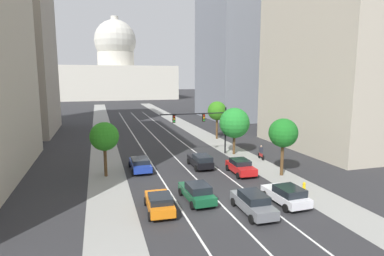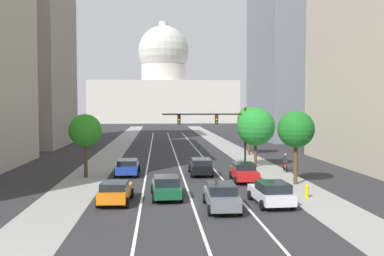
% 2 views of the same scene
% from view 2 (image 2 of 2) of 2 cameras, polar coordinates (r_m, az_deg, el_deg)
% --- Properties ---
extents(ground_plane, '(400.00, 400.00, 0.00)m').
position_cam_2_polar(ground_plane, '(67.17, -2.72, -2.29)').
color(ground_plane, '#2B2B2D').
extents(sidewalk_left, '(3.62, 130.00, 0.01)m').
position_cam_2_polar(sidewalk_left, '(62.46, -10.25, -2.73)').
color(sidewalk_left, gray).
rests_on(sidewalk_left, ground).
extents(sidewalk_right, '(3.62, 130.00, 0.01)m').
position_cam_2_polar(sidewalk_right, '(63.04, 5.03, -2.64)').
color(sidewalk_right, gray).
rests_on(sidewalk_right, ground).
extents(lane_stripe_left, '(0.16, 90.00, 0.01)m').
position_cam_2_polar(lane_stripe_left, '(52.23, -5.78, -3.83)').
color(lane_stripe_left, white).
rests_on(lane_stripe_left, ground).
extents(lane_stripe_center, '(0.16, 90.00, 0.01)m').
position_cam_2_polar(lane_stripe_center, '(52.26, -2.19, -3.81)').
color(lane_stripe_center, white).
rests_on(lane_stripe_center, ground).
extents(lane_stripe_right, '(0.16, 90.00, 0.01)m').
position_cam_2_polar(lane_stripe_right, '(52.50, 1.38, -3.77)').
color(lane_stripe_right, white).
rests_on(lane_stripe_right, ground).
extents(office_tower_far_left, '(16.30, 18.77, 34.65)m').
position_cam_2_polar(office_tower_far_left, '(72.06, -22.94, 11.68)').
color(office_tower_far_left, '#9E9384').
rests_on(office_tower_far_left, ground).
extents(office_tower_far_right, '(14.87, 22.09, 47.66)m').
position_cam_2_polar(office_tower_far_right, '(83.59, 14.00, 15.13)').
color(office_tower_far_right, gray).
rests_on(office_tower_far_right, ground).
extents(capitol_building, '(52.72, 26.59, 37.16)m').
position_cam_2_polar(capitol_building, '(159.15, -3.82, 5.26)').
color(capitol_building, beige).
rests_on(capitol_building, ground).
extents(car_blue, '(2.12, 4.67, 1.41)m').
position_cam_2_polar(car_blue, '(38.75, -8.63, -5.14)').
color(car_blue, '#1E389E').
rests_on(car_blue, ground).
extents(car_white, '(2.26, 4.33, 1.51)m').
position_cam_2_polar(car_white, '(27.36, 10.60, -8.54)').
color(car_white, silver).
rests_on(car_white, ground).
extents(car_gray, '(2.02, 4.68, 1.55)m').
position_cam_2_polar(car_gray, '(25.96, 3.97, -9.08)').
color(car_gray, slate).
rests_on(car_gray, ground).
extents(car_red, '(2.12, 4.27, 1.49)m').
position_cam_2_polar(car_red, '(35.37, 7.02, -5.87)').
color(car_red, red).
rests_on(car_red, ground).
extents(car_black, '(2.02, 4.48, 1.57)m').
position_cam_2_polar(car_black, '(38.12, 1.17, -5.14)').
color(car_black, black).
rests_on(car_black, ground).
extents(car_green, '(2.13, 4.59, 1.52)m').
position_cam_2_polar(car_green, '(28.96, -3.49, -7.86)').
color(car_green, '#14512D').
rests_on(car_green, ground).
extents(car_orange, '(2.12, 4.27, 1.43)m').
position_cam_2_polar(car_orange, '(27.90, -10.25, -8.39)').
color(car_orange, orange).
rests_on(car_orange, ground).
extents(traffic_signal_mast, '(8.67, 0.39, 6.05)m').
position_cam_2_polar(traffic_signal_mast, '(43.61, 3.50, 0.44)').
color(traffic_signal_mast, black).
rests_on(traffic_signal_mast, ground).
extents(fire_hydrant, '(0.26, 0.35, 0.91)m').
position_cam_2_polar(fire_hydrant, '(30.08, 15.17, -8.16)').
color(fire_hydrant, yellow).
rests_on(fire_hydrant, ground).
extents(cyclist, '(0.38, 1.70, 1.72)m').
position_cam_2_polar(cyclist, '(41.10, 12.43, -4.57)').
color(cyclist, black).
rests_on(cyclist, ground).
extents(street_tree_mid_left, '(2.85, 2.85, 5.51)m').
position_cam_2_polar(street_tree_mid_left, '(37.92, -14.15, -0.38)').
color(street_tree_mid_left, '#51381E').
rests_on(street_tree_mid_left, ground).
extents(street_tree_mid_right, '(2.91, 2.91, 5.84)m').
position_cam_2_polar(street_tree_mid_right, '(34.42, 13.80, -0.22)').
color(street_tree_mid_right, '#51381E').
rests_on(street_tree_mid_right, ground).
extents(street_tree_near_right, '(3.88, 3.88, 6.04)m').
position_cam_2_polar(street_tree_near_right, '(43.56, 8.56, 0.16)').
color(street_tree_near_right, '#51381E').
rests_on(street_tree_near_right, ground).
extents(street_tree_far_right, '(3.02, 3.02, 6.08)m').
position_cam_2_polar(street_tree_far_right, '(54.13, 7.70, 1.21)').
color(street_tree_far_right, '#51381E').
rests_on(street_tree_far_right, ground).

